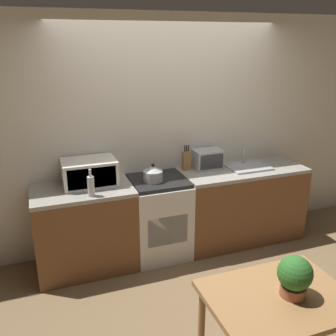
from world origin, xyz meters
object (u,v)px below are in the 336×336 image
object	(u,v)px
microwave	(89,172)
bottle	(91,186)
kettle	(153,174)
dining_table	(278,308)
toaster_oven	(207,159)
stove_range	(159,217)

from	to	relation	value
microwave	bottle	distance (m)	0.31
kettle	dining_table	size ratio (longest dim) A/B	0.22
kettle	dining_table	bearing A→B (deg)	-81.67
kettle	toaster_oven	xyz separation A→B (m)	(0.73, 0.20, 0.03)
toaster_oven	dining_table	distance (m)	2.15
toaster_oven	dining_table	world-z (taller)	toaster_oven
bottle	dining_table	distance (m)	1.97
kettle	toaster_oven	world-z (taller)	toaster_oven
stove_range	dining_table	world-z (taller)	stove_range
kettle	bottle	world-z (taller)	bottle
kettle	bottle	size ratio (longest dim) A/B	0.75
dining_table	microwave	bearing A→B (deg)	114.62
microwave	stove_range	bearing A→B (deg)	-8.04
microwave	bottle	size ratio (longest dim) A/B	2.01
toaster_oven	bottle	bearing A→B (deg)	-164.94
stove_range	bottle	distance (m)	0.95
stove_range	toaster_oven	world-z (taller)	toaster_oven
microwave	dining_table	world-z (taller)	microwave
stove_range	bottle	size ratio (longest dim) A/B	3.33
kettle	toaster_oven	distance (m)	0.75
microwave	dining_table	bearing A→B (deg)	-65.38
microwave	toaster_oven	xyz separation A→B (m)	(1.37, 0.07, -0.02)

